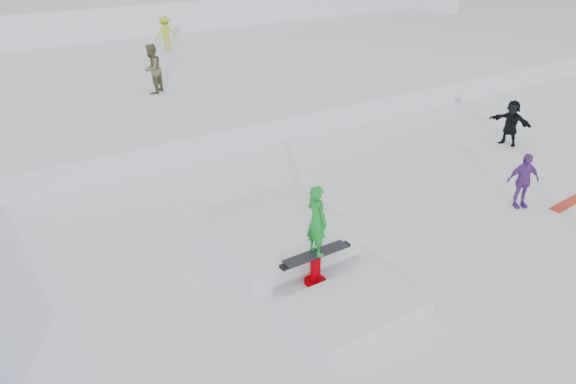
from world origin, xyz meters
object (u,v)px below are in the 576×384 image
walker_olive (152,69)px  spectator_dark (511,123)px  spectator_purple (523,180)px  jib_rail_feature (299,256)px  walker_ygreen (165,33)px

walker_olive → spectator_dark: walker_olive is taller
spectator_purple → spectator_dark: size_ratio=0.98×
spectator_dark → jib_rail_feature: jib_rail_feature is taller
spectator_purple → walker_olive: bearing=136.4°
spectator_purple → jib_rail_feature: size_ratio=0.32×
jib_rail_feature → spectator_dark: bearing=13.0°
walker_olive → spectator_purple: 13.00m
walker_olive → spectator_purple: bearing=71.5°
spectator_purple → spectator_dark: bearing=65.3°
walker_ygreen → jib_rail_feature: 18.78m
spectator_dark → jib_rail_feature: bearing=-91.2°
walker_olive → spectator_dark: bearing=91.7°
spectator_dark → jib_rail_feature: (-9.59, -2.22, -0.42)m
spectator_dark → jib_rail_feature: size_ratio=0.33×
walker_ygreen → walker_olive: bearing=64.4°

